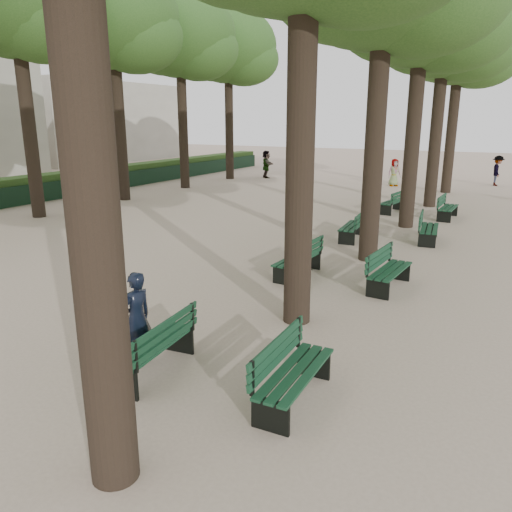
% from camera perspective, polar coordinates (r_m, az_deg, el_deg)
% --- Properties ---
extents(ground, '(120.00, 120.00, 0.00)m').
position_cam_1_polar(ground, '(8.35, -13.76, -12.35)').
color(ground, '#BCA48E').
rests_on(ground, ground).
extents(tree_central_4, '(6.00, 6.00, 9.95)m').
position_cam_1_polar(tree_central_4, '(23.99, 20.92, 23.66)').
color(tree_central_4, '#33261C').
rests_on(tree_central_4, ground).
extents(tree_central_5, '(6.00, 6.00, 9.95)m').
position_cam_1_polar(tree_central_5, '(28.89, 22.36, 21.96)').
color(tree_central_5, '#33261C').
rests_on(tree_central_5, ground).
extents(tree_far_3, '(6.00, 6.00, 10.45)m').
position_cam_1_polar(tree_far_3, '(25.48, -16.09, 24.62)').
color(tree_far_3, '#33261C').
rests_on(tree_far_3, ground).
extents(tree_far_4, '(6.00, 6.00, 10.45)m').
position_cam_1_polar(tree_far_4, '(29.30, -8.73, 23.73)').
color(tree_far_4, '#33261C').
rests_on(tree_far_4, ground).
extents(tree_far_5, '(6.00, 6.00, 10.45)m').
position_cam_1_polar(tree_far_5, '(33.43, -3.20, 22.82)').
color(tree_far_5, '#33261C').
rests_on(tree_far_5, ground).
extents(bench_left_0, '(0.74, 1.85, 0.92)m').
position_cam_1_polar(bench_left_0, '(8.04, -11.69, -11.19)').
color(bench_left_0, black).
rests_on(bench_left_0, ground).
extents(bench_left_1, '(0.68, 1.83, 0.92)m').
position_cam_1_polar(bench_left_1, '(12.55, 4.77, -1.10)').
color(bench_left_1, black).
rests_on(bench_left_1, ground).
extents(bench_left_2, '(0.72, 1.84, 0.92)m').
position_cam_1_polar(bench_left_2, '(16.62, 10.91, 2.78)').
color(bench_left_2, black).
rests_on(bench_left_2, ground).
extents(bench_left_3, '(0.80, 1.86, 0.92)m').
position_cam_1_polar(bench_left_3, '(21.89, 15.29, 5.53)').
color(bench_left_3, black).
rests_on(bench_left_3, ground).
extents(bench_right_0, '(0.61, 1.81, 0.92)m').
position_cam_1_polar(bench_right_0, '(7.17, 4.41, -14.36)').
color(bench_right_0, black).
rests_on(bench_right_0, ground).
extents(bench_right_1, '(0.71, 1.84, 0.92)m').
position_cam_1_polar(bench_right_1, '(11.98, 14.99, -2.39)').
color(bench_right_1, black).
rests_on(bench_right_1, ground).
extents(bench_right_2, '(0.78, 1.86, 0.92)m').
position_cam_1_polar(bench_right_2, '(16.93, 19.11, 2.44)').
color(bench_right_2, black).
rests_on(bench_right_2, ground).
extents(bench_right_3, '(0.62, 1.82, 0.92)m').
position_cam_1_polar(bench_right_3, '(21.14, 21.05, 4.71)').
color(bench_right_3, black).
rests_on(bench_right_3, ground).
extents(man_with_map, '(0.64, 0.66, 1.53)m').
position_cam_1_polar(man_with_map, '(8.22, -13.48, -6.90)').
color(man_with_map, black).
rests_on(man_with_map, ground).
extents(pedestrian_b, '(0.45, 1.16, 1.76)m').
position_cam_1_polar(pedestrian_b, '(32.94, 25.88, 8.77)').
color(pedestrian_b, '#262628').
rests_on(pedestrian_b, ground).
extents(pedestrian_e, '(1.38, 1.48, 1.80)m').
position_cam_1_polar(pedestrian_e, '(33.77, 1.17, 10.44)').
color(pedestrian_e, '#262628').
rests_on(pedestrian_e, ground).
extents(pedestrian_d, '(0.80, 0.74, 1.58)m').
position_cam_1_polar(pedestrian_d, '(30.66, 15.52, 9.18)').
color(pedestrian_d, '#262628').
rests_on(pedestrian_d, ground).
extents(fence, '(0.08, 42.00, 0.90)m').
position_cam_1_polar(fence, '(26.15, -22.67, 6.82)').
color(fence, black).
rests_on(fence, ground).
extents(hedge, '(1.20, 42.00, 1.20)m').
position_cam_1_polar(hedge, '(26.67, -23.68, 7.19)').
color(hedge, '#264618').
rests_on(hedge, ground).
extents(building_far, '(12.00, 16.00, 7.00)m').
position_cam_1_polar(building_far, '(52.00, -19.67, 14.20)').
color(building_far, '#B7B2A3').
rests_on(building_far, ground).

